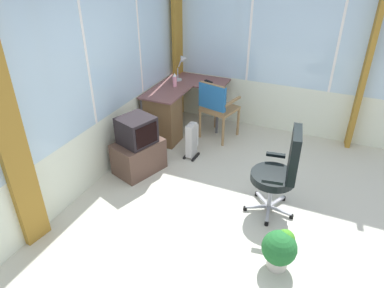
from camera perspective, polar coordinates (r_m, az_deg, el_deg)
ground at (r=4.30m, az=7.70°, el=-11.13°), size 5.55×4.85×0.06m
north_window_panel at (r=4.40m, az=-16.43°, el=10.15°), size 4.55×0.07×2.75m
east_window_panel at (r=5.70m, az=15.70°, el=14.64°), size 0.07×3.85×2.75m
curtain_north_left at (r=3.57m, az=-27.64°, el=2.31°), size 0.28×0.11×2.65m
curtain_corner at (r=6.11m, az=-2.28°, el=16.23°), size 0.28×0.09×2.65m
curtain_east_far at (r=5.59m, az=26.38°, el=11.88°), size 0.28×0.10×2.65m
desk at (r=5.53m, az=-4.27°, el=4.72°), size 1.32×1.01×0.77m
desk_lamp at (r=5.88m, az=-1.54°, el=12.81°), size 0.23×0.20×0.40m
tv_remote at (r=5.83m, az=2.66°, el=10.02°), size 0.10×0.15×0.02m
spray_bottle at (r=5.63m, az=-2.80°, el=10.27°), size 0.06×0.06×0.22m
wooden_armchair at (r=5.44m, az=3.81°, el=6.50°), size 0.59×0.58×0.96m
office_chair at (r=4.03m, az=14.27°, el=-3.86°), size 0.62×0.57×1.07m
tv_on_stand at (r=4.80m, az=-8.64°, el=-0.61°), size 0.75×0.62×0.81m
space_heater at (r=5.11m, az=0.02°, el=0.68°), size 0.27×0.18×0.53m
potted_plant at (r=3.61m, az=13.95°, el=-15.93°), size 0.34×0.34×0.41m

